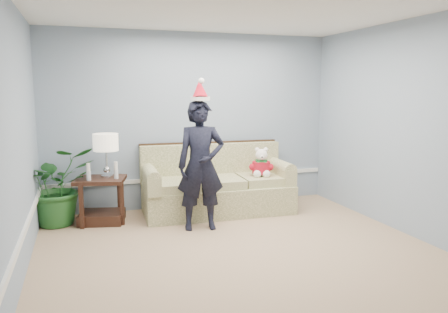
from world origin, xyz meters
TOP-DOWN VIEW (x-y plane):
  - room_shell at (0.00, 0.00)m, footprint 4.54×5.04m
  - wainscot_trim at (-1.18, 1.18)m, footprint 4.49×4.99m
  - sofa at (0.25, 2.04)m, footprint 2.22×1.02m
  - side_table at (-1.44, 2.00)m, footprint 0.76×0.68m
  - table_lamp at (-1.34, 2.02)m, footprint 0.34×0.34m
  - candle_pair at (-1.41, 1.89)m, footprint 0.42×0.06m
  - houseplant at (-2.00, 2.11)m, footprint 1.19×1.12m
  - man at (-0.19, 1.31)m, footprint 0.67×0.48m
  - santa_hat at (-0.19, 1.32)m, footprint 0.28×0.30m
  - teddy_bear at (0.90, 1.85)m, footprint 0.34×0.35m

SIDE VIEW (x-z plane):
  - side_table at x=-1.44m, z-range -0.07..0.56m
  - sofa at x=0.25m, z-range -0.15..0.88m
  - wainscot_trim at x=-1.18m, z-range 0.42..0.48m
  - houseplant at x=-2.00m, z-range 0.00..1.07m
  - teddy_bear at x=0.90m, z-range 0.48..0.92m
  - candle_pair at x=-1.41m, z-range 0.62..0.85m
  - man at x=-0.19m, z-range 0.00..1.70m
  - table_lamp at x=-1.34m, z-range 0.79..1.40m
  - room_shell at x=0.00m, z-range -0.02..2.72m
  - santa_hat at x=-0.19m, z-range 1.67..1.96m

